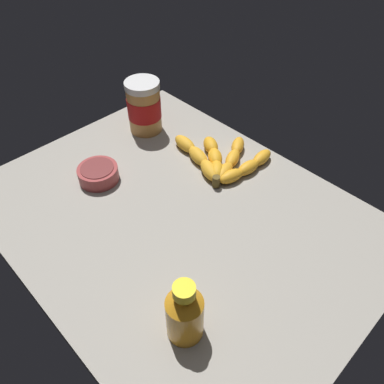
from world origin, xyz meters
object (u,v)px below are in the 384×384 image
(banana_bunch, at_px, (220,160))
(small_bowl, at_px, (98,173))
(peanut_butter_jar, at_px, (144,107))
(honey_bottle, at_px, (185,312))

(banana_bunch, bearing_deg, small_bowl, 56.18)
(peanut_butter_jar, height_order, small_bowl, peanut_butter_jar)
(honey_bottle, bearing_deg, peanut_butter_jar, -33.11)
(peanut_butter_jar, bearing_deg, honey_bottle, 146.89)
(banana_bunch, bearing_deg, peanut_butter_jar, 7.68)
(peanut_butter_jar, xyz_separation_m, honey_bottle, (-0.54, 0.35, -0.01))
(peanut_butter_jar, height_order, honey_bottle, peanut_butter_jar)
(honey_bottle, xyz_separation_m, small_bowl, (0.45, -0.12, -0.05))
(banana_bunch, bearing_deg, honey_bottle, 125.05)
(banana_bunch, xyz_separation_m, small_bowl, (0.18, 0.27, 0.00))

